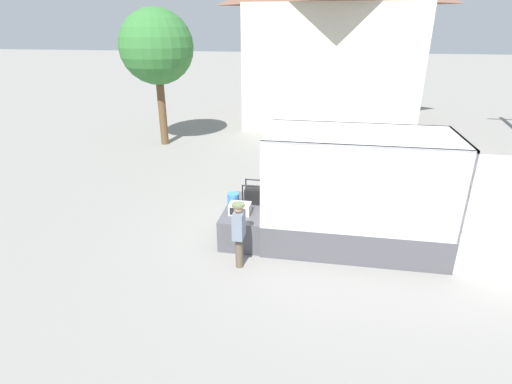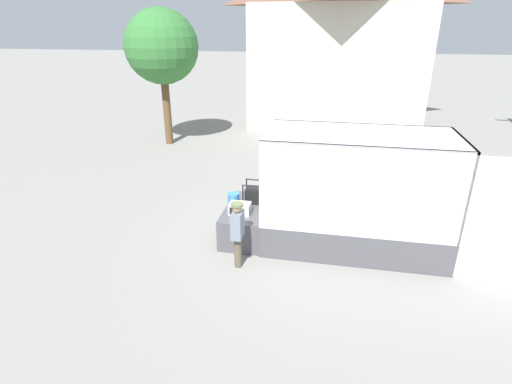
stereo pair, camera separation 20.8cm
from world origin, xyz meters
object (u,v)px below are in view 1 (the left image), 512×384
Objects in this scene: portable_generator at (254,195)px; orange_bucket at (233,200)px; worker_person at (239,229)px; street_tree at (157,47)px; microwave at (240,209)px; box_truck at (427,215)px.

portable_generator is 0.62m from orange_bucket.
portable_generator is at bearing 89.71° from worker_person.
street_tree is (-5.33, 8.29, 3.42)m from orange_bucket.
portable_generator is 0.10× the size of street_tree.
orange_bucket is at bearing -143.91° from portable_generator.
street_tree is at bearing 122.73° from orange_bucket.
microwave is 10.91m from street_tree.
box_truck is 4.13× the size of worker_person.
box_truck is 4.70m from microwave.
street_tree is at bearing 120.51° from worker_person.
portable_generator reaches higher than microwave.
portable_generator is 1.56× the size of orange_bucket.
portable_generator is at bearing 73.05° from microwave.
orange_bucket is at bearing 107.25° from worker_person.
portable_generator is at bearing -53.65° from street_tree.
street_tree is (-10.28, 8.30, 3.46)m from box_truck.
orange_bucket is 0.06× the size of street_tree.
street_tree reaches higher than box_truck.
street_tree reaches higher than orange_bucket.
worker_person reaches higher than orange_bucket.
microwave is at bearing 100.83° from worker_person.
box_truck is at bearing 19.61° from worker_person.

